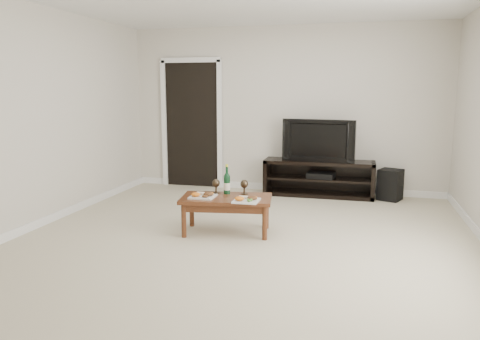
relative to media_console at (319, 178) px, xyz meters
name	(u,v)px	position (x,y,z in m)	size (l,w,h in m)	color
floor	(242,244)	(-0.59, -2.50, -0.28)	(5.50, 5.50, 0.00)	beige
back_wall	(285,110)	(-0.59, 0.27, 1.02)	(5.00, 0.04, 2.60)	beige
doorway	(192,125)	(-2.14, 0.24, 0.75)	(0.90, 0.02, 2.05)	black
media_console	(319,178)	(0.00, 0.00, 0.00)	(1.66, 0.45, 0.55)	black
television	(320,140)	(0.00, 0.00, 0.59)	(1.10, 0.14, 0.63)	black
av_receiver	(321,175)	(0.04, -0.01, 0.05)	(0.40, 0.30, 0.08)	black
subwoofer	(390,185)	(1.05, -0.02, -0.05)	(0.31, 0.31, 0.46)	black
coffee_table	(226,215)	(-0.86, -2.16, -0.07)	(1.02, 0.55, 0.42)	#542C17
plate_left	(203,194)	(-1.11, -2.24, 0.18)	(0.27, 0.27, 0.07)	white
plate_right	(246,198)	(-0.58, -2.31, 0.18)	(0.27, 0.27, 0.07)	white
wine_bottle	(227,179)	(-0.90, -2.00, 0.32)	(0.07, 0.07, 0.35)	#0E331A
goblet_left	(216,186)	(-1.03, -2.00, 0.23)	(0.09, 0.09, 0.17)	#362B1D
goblet_right	(244,187)	(-0.69, -1.97, 0.23)	(0.09, 0.09, 0.17)	#362B1D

